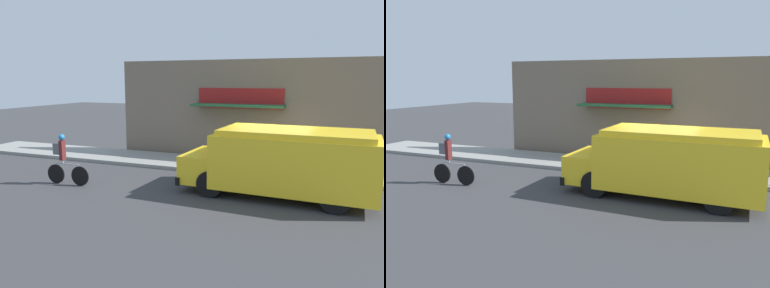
% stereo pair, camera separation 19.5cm
% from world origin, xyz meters
% --- Properties ---
extents(ground_plane, '(70.00, 70.00, 0.00)m').
position_xyz_m(ground_plane, '(0.00, 0.00, 0.00)').
color(ground_plane, '#38383A').
extents(sidewalk, '(28.00, 2.46, 0.14)m').
position_xyz_m(sidewalk, '(0.00, 1.23, 0.07)').
color(sidewalk, gray).
rests_on(sidewalk, ground_plane).
extents(storefront, '(14.84, 1.09, 4.22)m').
position_xyz_m(storefront, '(-0.08, 2.86, 2.13)').
color(storefront, '#756656').
rests_on(storefront, ground_plane).
extents(school_bus, '(5.63, 2.90, 1.98)m').
position_xyz_m(school_bus, '(0.63, -1.64, 1.05)').
color(school_bus, yellow).
rests_on(school_bus, ground_plane).
extents(cyclist, '(1.56, 0.21, 1.66)m').
position_xyz_m(cyclist, '(-6.20, -3.02, 0.80)').
color(cyclist, black).
rests_on(cyclist, ground_plane).
extents(trash_bin, '(0.56, 0.56, 0.86)m').
position_xyz_m(trash_bin, '(-1.28, 1.84, 0.57)').
color(trash_bin, '#2D5138').
rests_on(trash_bin, sidewalk).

